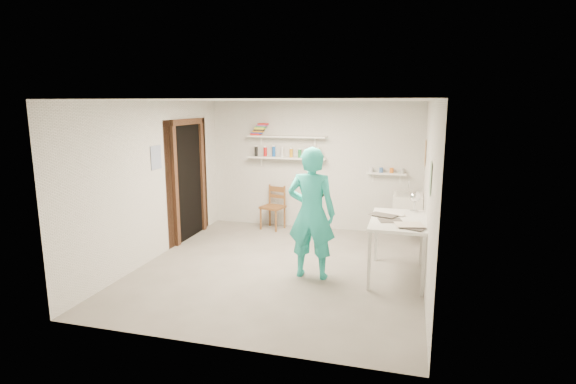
% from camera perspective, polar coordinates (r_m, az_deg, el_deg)
% --- Properties ---
extents(floor, '(4.00, 4.50, 0.02)m').
position_cam_1_polar(floor, '(6.66, -0.92, -9.63)').
color(floor, slate).
rests_on(floor, ground).
extents(ceiling, '(4.00, 4.50, 0.02)m').
position_cam_1_polar(ceiling, '(6.23, -0.99, 11.66)').
color(ceiling, silver).
rests_on(ceiling, wall_back).
extents(wall_back, '(4.00, 0.02, 2.40)m').
position_cam_1_polar(wall_back, '(8.50, 3.30, 3.34)').
color(wall_back, silver).
rests_on(wall_back, ground).
extents(wall_front, '(4.00, 0.02, 2.40)m').
position_cam_1_polar(wall_front, '(4.27, -9.45, -4.72)').
color(wall_front, silver).
rests_on(wall_front, ground).
extents(wall_left, '(0.02, 4.50, 2.40)m').
position_cam_1_polar(wall_left, '(7.15, -16.61, 1.40)').
color(wall_left, silver).
rests_on(wall_left, ground).
extents(wall_right, '(0.02, 4.50, 2.40)m').
position_cam_1_polar(wall_right, '(6.10, 17.50, -0.28)').
color(wall_right, silver).
rests_on(wall_right, ground).
extents(doorway_recess, '(0.02, 0.90, 2.00)m').
position_cam_1_polar(doorway_recess, '(8.07, -12.52, 1.24)').
color(doorway_recess, black).
rests_on(doorway_recess, wall_left).
extents(corridor_box, '(1.40, 1.50, 2.10)m').
position_cam_1_polar(corridor_box, '(8.42, -16.82, 1.77)').
color(corridor_box, brown).
rests_on(corridor_box, ground).
extents(door_lintel, '(0.06, 1.05, 0.10)m').
position_cam_1_polar(door_lintel, '(7.96, -12.71, 8.70)').
color(door_lintel, brown).
rests_on(door_lintel, wall_left).
extents(door_jamb_near, '(0.06, 0.10, 2.00)m').
position_cam_1_polar(door_jamb_near, '(7.63, -14.12, 0.60)').
color(door_jamb_near, brown).
rests_on(door_jamb_near, ground).
extents(door_jamb_far, '(0.06, 0.10, 2.00)m').
position_cam_1_polar(door_jamb_far, '(8.50, -10.84, 1.80)').
color(door_jamb_far, brown).
rests_on(door_jamb_far, ground).
extents(shelf_lower, '(1.50, 0.22, 0.03)m').
position_cam_1_polar(shelf_lower, '(8.48, -0.19, 4.36)').
color(shelf_lower, white).
rests_on(shelf_lower, wall_back).
extents(shelf_upper, '(1.50, 0.22, 0.03)m').
position_cam_1_polar(shelf_upper, '(8.44, -0.19, 7.05)').
color(shelf_upper, white).
rests_on(shelf_upper, wall_back).
extents(ledge_shelf, '(0.70, 0.14, 0.03)m').
position_cam_1_polar(ledge_shelf, '(8.26, 12.37, 2.30)').
color(ledge_shelf, white).
rests_on(ledge_shelf, wall_back).
extents(poster_left, '(0.01, 0.28, 0.36)m').
position_cam_1_polar(poster_left, '(7.14, -16.41, 4.23)').
color(poster_left, '#334C7F').
rests_on(poster_left, wall_left).
extents(poster_right_a, '(0.01, 0.34, 0.42)m').
position_cam_1_polar(poster_right_a, '(7.83, 17.04, 4.77)').
color(poster_right_a, '#995933').
rests_on(poster_right_a, wall_right).
extents(poster_right_b, '(0.01, 0.30, 0.38)m').
position_cam_1_polar(poster_right_b, '(5.51, 17.65, 1.69)').
color(poster_right_b, '#3F724C').
rests_on(poster_right_b, wall_right).
extents(belfast_sink, '(0.48, 0.60, 0.30)m').
position_cam_1_polar(belfast_sink, '(7.86, 14.97, -1.38)').
color(belfast_sink, white).
rests_on(belfast_sink, wall_right).
extents(man, '(0.66, 0.44, 1.80)m').
position_cam_1_polar(man, '(6.07, 2.99, -2.71)').
color(man, '#26C0B1').
rests_on(man, ground).
extents(wall_clock, '(0.32, 0.04, 0.32)m').
position_cam_1_polar(wall_clock, '(6.22, 3.43, 0.45)').
color(wall_clock, '#CCC58B').
rests_on(wall_clock, man).
extents(wooden_chair, '(0.48, 0.47, 0.85)m').
position_cam_1_polar(wooden_chair, '(8.52, -1.96, -1.93)').
color(wooden_chair, brown).
rests_on(wooden_chair, ground).
extents(work_table, '(0.74, 1.23, 0.82)m').
position_cam_1_polar(work_table, '(6.37, 13.71, -6.94)').
color(work_table, silver).
rests_on(work_table, ground).
extents(desk_lamp, '(0.15, 0.15, 0.15)m').
position_cam_1_polar(desk_lamp, '(6.69, 15.83, -0.59)').
color(desk_lamp, silver).
rests_on(desk_lamp, work_table).
extents(spray_cans, '(1.29, 0.06, 0.17)m').
position_cam_1_polar(spray_cans, '(8.46, -0.19, 5.03)').
color(spray_cans, black).
rests_on(spray_cans, shelf_lower).
extents(book_stack, '(0.32, 0.14, 0.22)m').
position_cam_1_polar(book_stack, '(8.58, -3.64, 7.95)').
color(book_stack, red).
rests_on(book_stack, shelf_upper).
extents(ledge_pots, '(0.48, 0.07, 0.09)m').
position_cam_1_polar(ledge_pots, '(8.25, 12.39, 2.71)').
color(ledge_pots, silver).
rests_on(ledge_pots, ledge_shelf).
extents(papers, '(0.30, 0.22, 0.03)m').
position_cam_1_polar(papers, '(6.26, 13.89, -3.22)').
color(papers, silver).
rests_on(papers, work_table).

